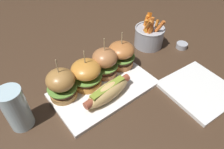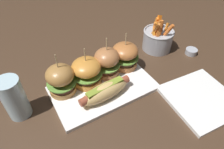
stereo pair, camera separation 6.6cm
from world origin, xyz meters
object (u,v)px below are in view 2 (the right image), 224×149
Objects in this scene: platter_main at (103,88)px; sauce_ramekin at (191,51)px; side_plate at (201,99)px; water_glass at (14,98)px; hot_dog at (105,91)px; slider_center_right at (107,62)px; slider_far_left at (61,79)px; slider_center_left at (87,72)px; slider_far_right at (125,55)px; fries_bucket at (158,39)px.

sauce_ramekin is (0.41, -0.01, 0.00)m from platter_main.
water_glass is (-0.51, 0.24, 0.06)m from side_plate.
slider_center_right is at bearing 57.61° from hot_dog.
water_glass reaches higher than hot_dog.
side_plate is at bearing -33.97° from slider_far_left.
slider_center_left is 0.95× the size of slider_center_right.
side_plate is (0.26, -0.16, -0.04)m from hot_dog.
hot_dog is at bearing -110.10° from platter_main.
side_plate is (0.28, -0.24, -0.06)m from slider_center_left.
sauce_ramekin is (0.42, 0.04, -0.03)m from hot_dog.
slider_far_left is 0.71× the size of side_plate.
slider_far_right reaches higher than sauce_ramekin.
slider_center_left is at bearing 101.96° from hot_dog.
fries_bucket is at bearing 17.60° from platter_main.
slider_far_right reaches higher than platter_main.
slider_center_right is 0.37m from sauce_ramekin.
sauce_ramekin is at bearing -46.85° from fries_bucket.
hot_dog is 0.26m from water_glass.
slider_far_left reaches higher than hot_dog.
slider_center_left and slider_far_right have the same top height.
hot_dog is at bearing -144.12° from slider_far_right.
side_plate is 0.57m from water_glass.
fries_bucket is at bearing 6.26° from slider_far_left.
water_glass is at bearing -177.62° from slider_far_right.
slider_far_right is at bearing -167.65° from fries_bucket.
platter_main reaches higher than side_plate.
slider_center_left is (0.09, -0.00, -0.00)m from slider_far_left.
slider_center_right reaches higher than water_glass.
platter_main is 1.89× the size of hot_dog.
slider_far_left is 1.05× the size of fries_bucket.
hot_dog is at bearing -41.29° from slider_far_left.
slider_far_right reaches higher than side_plate.
fries_bucket is at bearing 9.49° from slider_center_right.
platter_main is at bearing -162.40° from fries_bucket.
slider_center_left is at bearing -171.58° from fries_bucket.
slider_far_left is 1.06× the size of slider_center_left.
sauce_ramekin is (0.36, -0.06, -0.05)m from slider_center_right.
slider_center_right is 3.17× the size of sauce_ramekin.
hot_dog is (-0.02, -0.04, 0.03)m from platter_main.
sauce_ramekin is at bearing -6.06° from slider_far_left.
platter_main is at bearing -22.84° from slider_far_left.
slider_far_left is (-0.11, 0.09, 0.02)m from hot_dog.
side_plate is at bearing -129.26° from sauce_ramekin.
slider_far_right reaches higher than water_glass.
slider_center_left is at bearing -176.44° from slider_far_right.
water_glass is (-0.26, 0.04, 0.06)m from platter_main.
slider_center_right reaches higher than fries_bucket.
platter_main is at bearing 179.29° from sauce_ramekin.
sauce_ramekin is (0.53, -0.06, -0.05)m from slider_far_left.
sauce_ramekin is 0.25m from side_plate.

